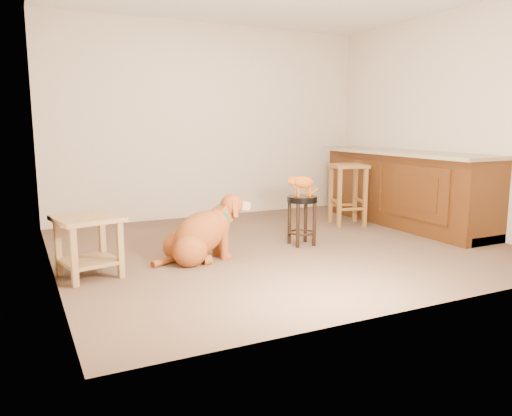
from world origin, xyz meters
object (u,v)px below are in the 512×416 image
golden_retriever (201,235)px  tabby_kitten (302,183)px  side_table (88,237)px  wood_stool (348,193)px  padded_stool (302,210)px

golden_retriever → tabby_kitten: tabby_kitten is taller
side_table → tabby_kitten: 2.22m
side_table → tabby_kitten: size_ratio=1.43×
golden_retriever → tabby_kitten: (1.17, 0.12, 0.42)m
side_table → golden_retriever: (1.02, 0.06, -0.10)m
side_table → wood_stool: bearing=14.4°
wood_stool → golden_retriever: (-2.26, -0.78, -0.16)m
padded_stool → side_table: (-2.20, -0.18, -0.03)m
padded_stool → side_table: bearing=-175.3°
tabby_kitten → side_table: bearing=-171.9°
padded_stool → wood_stool: (1.08, 0.66, 0.03)m
wood_stool → tabby_kitten: wood_stool is taller
golden_retriever → side_table: bearing=177.8°
side_table → padded_stool: bearing=4.7°
side_table → golden_retriever: golden_retriever is taller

